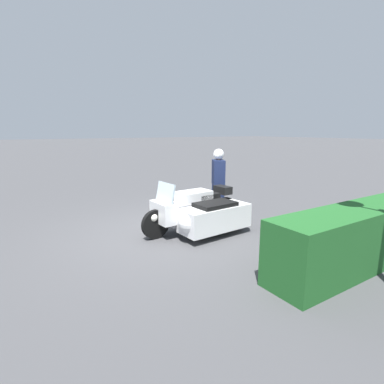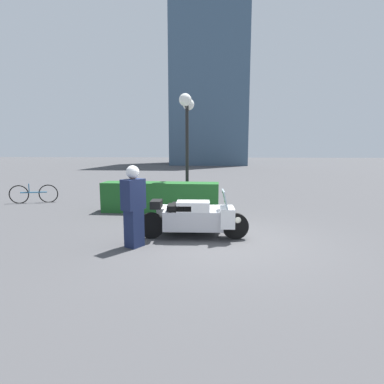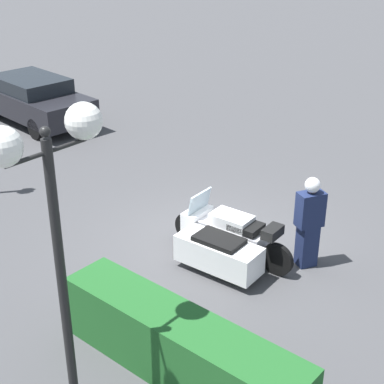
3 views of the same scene
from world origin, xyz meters
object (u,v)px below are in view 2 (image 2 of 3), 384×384
(police_motorcycle, at_px, (195,216))
(hedge_bush_curbside, at_px, (160,197))
(officer_rider, at_px, (134,204))
(twin_lamp_post, at_px, (187,116))
(bicycle_parked, at_px, (34,194))

(police_motorcycle, height_order, hedge_bush_curbside, police_motorcycle)
(officer_rider, height_order, hedge_bush_curbside, officer_rider)
(hedge_bush_curbside, relative_size, twin_lamp_post, 0.97)
(police_motorcycle, xyz_separation_m, hedge_bush_curbside, (-1.39, 2.67, 0.03))
(police_motorcycle, xyz_separation_m, twin_lamp_post, (-0.63, 3.91, 2.81))
(hedge_bush_curbside, height_order, twin_lamp_post, twin_lamp_post)
(officer_rider, distance_m, twin_lamp_post, 5.47)
(officer_rider, xyz_separation_m, bicycle_parked, (-5.46, 4.90, -0.57))
(bicycle_parked, bearing_deg, police_motorcycle, -47.14)
(officer_rider, height_order, bicycle_parked, officer_rider)
(hedge_bush_curbside, bearing_deg, police_motorcycle, -62.56)
(police_motorcycle, bearing_deg, bicycle_parked, 146.10)
(hedge_bush_curbside, bearing_deg, officer_rider, -87.34)
(hedge_bush_curbside, bearing_deg, twin_lamp_post, 58.67)
(officer_rider, xyz_separation_m, hedge_bush_curbside, (-0.17, 3.66, -0.42))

